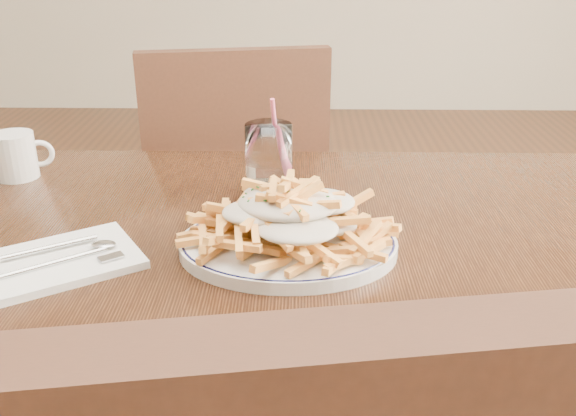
{
  "coord_description": "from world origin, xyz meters",
  "views": [
    {
      "loc": [
        0.03,
        -0.87,
        1.19
      ],
      "look_at": [
        0.01,
        -0.05,
        0.82
      ],
      "focal_mm": 40.0,
      "sensor_mm": 36.0,
      "label": 1
    }
  ],
  "objects_px": {
    "loaded_fries": "(288,212)",
    "coffee_mug": "(16,156)",
    "chair_far": "(236,200)",
    "table": "(279,282)",
    "fries_plate": "(288,245)",
    "water_glass": "(269,165)"
  },
  "relations": [
    {
      "from": "loaded_fries",
      "to": "coffee_mug",
      "type": "distance_m",
      "value": 0.59
    },
    {
      "from": "chair_far",
      "to": "loaded_fries",
      "type": "bearing_deg",
      "value": -77.92
    },
    {
      "from": "table",
      "to": "coffee_mug",
      "type": "distance_m",
      "value": 0.57
    },
    {
      "from": "chair_far",
      "to": "fries_plate",
      "type": "height_order",
      "value": "chair_far"
    },
    {
      "from": "water_glass",
      "to": "coffee_mug",
      "type": "relative_size",
      "value": 1.65
    },
    {
      "from": "table",
      "to": "loaded_fries",
      "type": "distance_m",
      "value": 0.15
    },
    {
      "from": "chair_far",
      "to": "fries_plate",
      "type": "relative_size",
      "value": 2.86
    },
    {
      "from": "table",
      "to": "water_glass",
      "type": "relative_size",
      "value": 6.81
    },
    {
      "from": "loaded_fries",
      "to": "coffee_mug",
      "type": "relative_size",
      "value": 2.9
    },
    {
      "from": "coffee_mug",
      "to": "fries_plate",
      "type": "bearing_deg",
      "value": -29.7
    },
    {
      "from": "fries_plate",
      "to": "water_glass",
      "type": "bearing_deg",
      "value": 99.96
    },
    {
      "from": "table",
      "to": "fries_plate",
      "type": "distance_m",
      "value": 0.1
    },
    {
      "from": "chair_far",
      "to": "water_glass",
      "type": "xyz_separation_m",
      "value": [
        0.11,
        -0.49,
        0.28
      ]
    },
    {
      "from": "water_glass",
      "to": "loaded_fries",
      "type": "bearing_deg",
      "value": -80.04
    },
    {
      "from": "loaded_fries",
      "to": "coffee_mug",
      "type": "height_order",
      "value": "loaded_fries"
    },
    {
      "from": "chair_far",
      "to": "loaded_fries",
      "type": "distance_m",
      "value": 0.77
    },
    {
      "from": "water_glass",
      "to": "table",
      "type": "bearing_deg",
      "value": -82.18
    },
    {
      "from": "water_glass",
      "to": "fries_plate",
      "type": "bearing_deg",
      "value": -80.04
    },
    {
      "from": "water_glass",
      "to": "coffee_mug",
      "type": "bearing_deg",
      "value": 170.13
    },
    {
      "from": "table",
      "to": "loaded_fries",
      "type": "bearing_deg",
      "value": -73.13
    },
    {
      "from": "fries_plate",
      "to": "chair_far",
      "type": "bearing_deg",
      "value": 102.08
    },
    {
      "from": "table",
      "to": "chair_far",
      "type": "xyz_separation_m",
      "value": [
        -0.13,
        0.65,
        -0.14
      ]
    }
  ]
}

